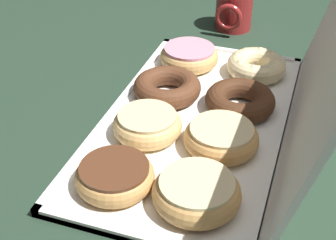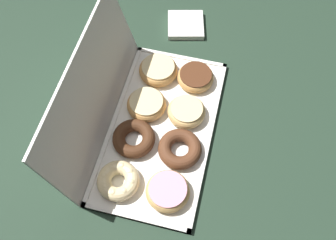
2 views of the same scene
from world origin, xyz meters
name	(u,v)px [view 1 (image 1 of 2)]	position (x,y,z in m)	size (l,w,h in m)	color
ground_plane	(194,125)	(0.00, 0.00, 0.00)	(3.00, 3.00, 0.00)	#233828
donut_box	(194,123)	(0.00, 0.00, 0.01)	(0.54, 0.29, 0.01)	white
box_lid_open	(319,74)	(0.00, 0.18, 0.13)	(0.54, 0.27, 0.01)	white
pink_frosted_donut_0	(189,56)	(-0.18, -0.06, 0.03)	(0.12, 0.12, 0.04)	tan
chocolate_cake_ring_donut_1	(167,87)	(-0.06, -0.07, 0.03)	(0.12, 0.12, 0.04)	#59331E
glazed_ring_donut_2	(147,124)	(0.06, -0.06, 0.03)	(0.11, 0.11, 0.04)	#E5B770
chocolate_frosted_donut_3	(115,176)	(0.19, -0.06, 0.03)	(0.11, 0.11, 0.04)	tan
cruller_donut_4	(256,65)	(-0.19, 0.07, 0.03)	(0.11, 0.11, 0.04)	beige
chocolate_cake_ring_donut_5	(240,100)	(-0.06, 0.06, 0.03)	(0.12, 0.12, 0.04)	#472816
glazed_ring_donut_6	(221,137)	(0.06, 0.06, 0.03)	(0.12, 0.12, 0.04)	tan
glazed_ring_donut_7	(197,192)	(0.19, 0.06, 0.03)	(0.12, 0.12, 0.04)	tan
coffee_mug	(234,9)	(-0.40, -0.03, 0.05)	(0.10, 0.08, 0.09)	maroon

